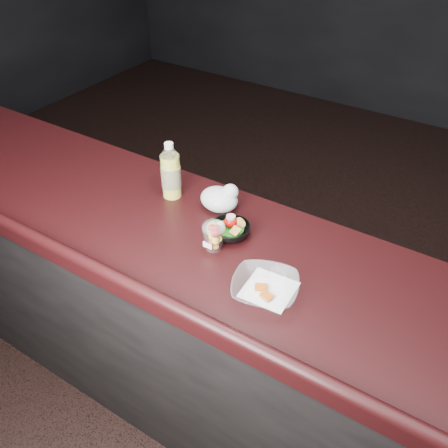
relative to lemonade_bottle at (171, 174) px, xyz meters
The scene contains 9 objects.
room_shell 0.92m from the lemonade_bottle, 51.74° to the right, with size 8.00×8.00×8.00m.
counter 0.73m from the lemonade_bottle, 24.21° to the right, with size 4.06×0.71×1.02m.
lemonade_bottle is the anchor object (origin of this frame).
fruit_cup 0.39m from the lemonade_bottle, 29.55° to the right, with size 0.08×0.08×0.12m.
green_apple 0.34m from the lemonade_bottle, 23.15° to the right, with size 0.07×0.07×0.08m.
plastic_bag 0.23m from the lemonade_bottle, ahead, with size 0.16×0.13×0.12m.
snack_bowl 0.37m from the lemonade_bottle, 15.85° to the right, with size 0.17×0.17×0.08m.
takeout_bowl 0.68m from the lemonade_bottle, 25.97° to the right, with size 0.28×0.28×0.05m.
paper_napkin 0.68m from the lemonade_bottle, 24.04° to the right, with size 0.16×0.16×0.00m, color white.
Camera 1 is at (0.76, -0.88, 2.20)m, focal length 40.00 mm.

